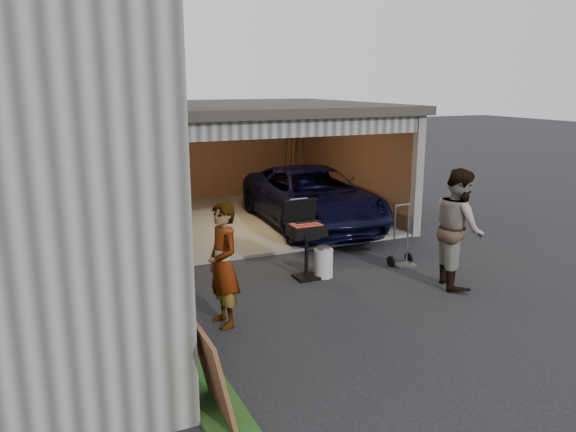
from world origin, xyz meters
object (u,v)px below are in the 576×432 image
Objects in this scene: man at (458,228)px; plywood_panel at (213,374)px; woman at (223,265)px; hand_truck at (402,254)px; bbq_grill at (306,233)px; minivan at (312,199)px; propane_tank at (323,263)px.

plywood_panel is at bearing 134.21° from man.
man is (4.12, -0.06, 0.11)m from woman.
man is at bearing -86.89° from hand_truck.
bbq_grill is (-2.19, 1.36, -0.18)m from man.
bbq_grill is at bearing 118.00° from woman.
hand_truck reaches higher than plywood_panel.
woman is 1.51× the size of hand_truck.
minivan is 2.44× the size of man.
man is at bearing -34.41° from propane_tank.
propane_tank is at bearing 172.16° from hand_truck.
minivan is 4.56m from man.
woman is 0.89× the size of man.
man is at bearing -79.35° from minivan.
hand_truck is at bearing 100.78° from woman.
plywood_panel is at bearing -119.23° from minivan.
man is 1.70× the size of hand_truck.
minivan is 4.13× the size of hand_truck.
woman is 1.74× the size of plywood_panel.
bbq_grill is at bearing 170.10° from hand_truck.
bbq_grill reaches higher than plywood_panel.
propane_tank is (-1.87, 1.28, -0.75)m from man.
minivan is at bearing 56.16° from plywood_panel.
bbq_grill is at bearing 165.97° from propane_tank.
bbq_grill is at bearing 51.74° from plywood_panel.
man reaches higher than bbq_grill.
man is at bearing 23.28° from plywood_panel.
man reaches higher than propane_tank.
minivan is 8.01m from plywood_panel.
propane_tank is 4.59m from plywood_panel.
hand_truck is at bearing 35.44° from plywood_panel.
propane_tank is (2.24, 1.22, -0.64)m from woman.
man reaches higher than hand_truck.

